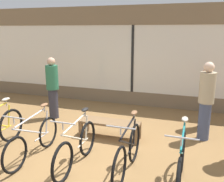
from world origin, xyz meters
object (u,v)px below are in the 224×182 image
customer_near_rack (205,97)px  customer_mid_floor (206,100)px  bicycle_center (77,147)px  customer_by_window (53,87)px  bicycle_far_right (181,163)px  bicycle_left (34,140)px  display_bench (110,124)px  bicycle_right (128,152)px

customer_near_rack → customer_mid_floor: 0.74m
bicycle_center → customer_by_window: customer_by_window is taller
bicycle_far_right → customer_by_window: customer_by_window is taller
bicycle_left → display_bench: bearing=51.0°
bicycle_center → customer_near_rack: 3.55m
display_bench → customer_near_rack: 2.52m
display_bench → bicycle_left: bearing=-129.0°
bicycle_left → bicycle_center: 0.94m
bicycle_left → display_bench: (1.10, 1.36, -0.04)m
bicycle_right → bicycle_left: bearing=-178.8°
bicycle_center → customer_mid_floor: (2.22, 2.00, 0.56)m
bicycle_right → customer_near_rack: size_ratio=1.08×
bicycle_center → customer_near_rack: size_ratio=1.06×
bicycle_left → customer_by_window: customer_by_window is taller
bicycle_left → bicycle_center: bearing=-1.2°
bicycle_left → bicycle_right: (1.89, 0.04, 0.03)m
bicycle_far_right → customer_mid_floor: 2.13m
customer_near_rack → customer_by_window: (-4.03, -0.58, 0.08)m
display_bench → customer_near_rack: (2.07, 1.35, 0.50)m
customer_mid_floor → bicycle_center: bearing=-138.0°
customer_near_rack → customer_by_window: bearing=-171.8°
bicycle_left → display_bench: 1.75m
bicycle_left → customer_by_window: 2.36m
bicycle_far_right → bicycle_center: bearing=179.3°
customer_near_rack → customer_mid_floor: bearing=-90.9°
customer_near_rack → bicycle_far_right: bearing=-98.0°
bicycle_center → bicycle_far_right: (1.84, -0.02, 0.02)m
customer_near_rack → customer_by_window: size_ratio=0.92×
bicycle_far_right → customer_mid_floor: (0.38, 2.02, 0.54)m
display_bench → customer_mid_floor: size_ratio=0.78×
display_bench → customer_mid_floor: customer_mid_floor is taller
bicycle_center → customer_near_rack: customer_near_rack is taller
bicycle_right → customer_near_rack: customer_near_rack is taller
bicycle_left → bicycle_right: bicycle_right is taller
bicycle_far_right → customer_near_rack: customer_near_rack is taller
bicycle_center → display_bench: bicycle_center is taller
customer_by_window → customer_mid_floor: 4.02m
bicycle_right → customer_mid_floor: bearing=56.8°
customer_by_window → customer_mid_floor: bearing=-2.1°
bicycle_right → customer_near_rack: 2.99m
bicycle_center → display_bench: (0.16, 1.38, -0.05)m
customer_by_window → bicycle_far_right: bearing=-30.8°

